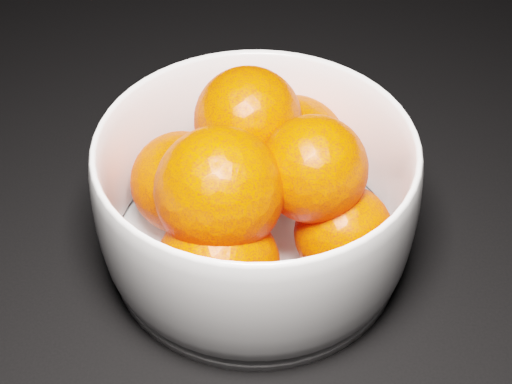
{
  "coord_description": "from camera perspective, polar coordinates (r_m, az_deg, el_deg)",
  "views": [
    {
      "loc": [
        -0.09,
        -0.58,
        0.44
      ],
      "look_at": [
        -0.11,
        -0.18,
        0.07
      ],
      "focal_mm": 50.0,
      "sensor_mm": 36.0,
      "label": 1
    }
  ],
  "objects": [
    {
      "name": "bowl",
      "position": [
        0.55,
        0.0,
        -0.45
      ],
      "size": [
        0.24,
        0.24,
        0.12
      ],
      "rotation": [
        0.0,
        0.0,
        -0.04
      ],
      "color": "white",
      "rests_on": "ground"
    },
    {
      "name": "orange_pile",
      "position": [
        0.54,
        -0.1,
        0.61
      ],
      "size": [
        0.2,
        0.22,
        0.14
      ],
      "color": "#EF3200",
      "rests_on": "bowl"
    },
    {
      "name": "ground",
      "position": [
        0.73,
        9.62,
        5.94
      ],
      "size": [
        3.0,
        3.0,
        0.0
      ],
      "primitive_type": "cube",
      "color": "black",
      "rests_on": "ground"
    }
  ]
}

